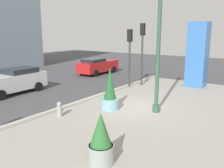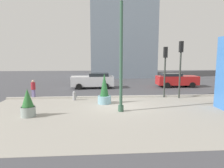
# 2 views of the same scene
# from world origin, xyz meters

# --- Properties ---
(ground_plane) EXTENTS (60.00, 60.00, 0.00)m
(ground_plane) POSITION_xyz_m (0.00, 4.00, 0.00)
(ground_plane) COLOR #47474C
(plaza_pavement) EXTENTS (18.00, 10.00, 0.02)m
(plaza_pavement) POSITION_xyz_m (0.00, -2.00, 0.00)
(plaza_pavement) COLOR #9E998E
(plaza_pavement) RESTS_ON ground_plane
(curb_strip) EXTENTS (18.00, 0.24, 0.16)m
(curb_strip) POSITION_xyz_m (0.00, 3.12, 0.08)
(curb_strip) COLOR #B7B2A8
(curb_strip) RESTS_ON ground_plane
(lamp_post) EXTENTS (0.44, 0.44, 7.17)m
(lamp_post) POSITION_xyz_m (-0.03, -1.21, 3.50)
(lamp_post) COLOR #335642
(lamp_post) RESTS_ON ground_plane
(art_pillar_blue) EXTENTS (1.36, 1.36, 4.84)m
(art_pillar_blue) POSITION_xyz_m (7.37, -1.04, 2.42)
(art_pillar_blue) COLOR #3870BC
(art_pillar_blue) RESTS_ON ground_plane
(potted_plant_curbside) EXTENTS (0.85, 0.85, 1.69)m
(potted_plant_curbside) POSITION_xyz_m (-5.63, -1.94, 0.75)
(potted_plant_curbside) COLOR gray
(potted_plant_curbside) RESTS_ON ground_plane
(potted_plant_mid_plaza) EXTENTS (0.99, 0.99, 2.28)m
(potted_plant_mid_plaza) POSITION_xyz_m (-1.01, 1.04, 0.91)
(potted_plant_mid_plaza) COLOR #7AA8B7
(potted_plant_mid_plaza) RESTS_ON ground_plane
(fire_hydrant) EXTENTS (0.36, 0.26, 0.75)m
(fire_hydrant) POSITION_xyz_m (-3.39, 2.40, 0.37)
(fire_hydrant) COLOR #99999E
(fire_hydrant) RESTS_ON ground_plane
(traffic_light_far_side) EXTENTS (0.28, 0.42, 4.30)m
(traffic_light_far_side) POSITION_xyz_m (4.20, 3.01, 2.92)
(traffic_light_far_side) COLOR #333833
(traffic_light_far_side) RESTS_ON ground_plane
(traffic_light_corner) EXTENTS (0.28, 0.42, 4.74)m
(traffic_light_corner) POSITION_xyz_m (5.36, 2.59, 3.18)
(traffic_light_corner) COLOR #333833
(traffic_light_corner) RESTS_ON ground_plane
(car_intersection) EXTENTS (4.65, 2.12, 1.67)m
(car_intersection) POSITION_xyz_m (-1.98, 8.45, 0.85)
(car_intersection) COLOR silver
(car_intersection) RESTS_ON ground_plane
(car_curb_east) EXTENTS (4.59, 2.02, 1.56)m
(car_curb_east) POSITION_xyz_m (7.50, 8.69, 0.81)
(car_curb_east) COLOR red
(car_curb_east) RESTS_ON ground_plane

